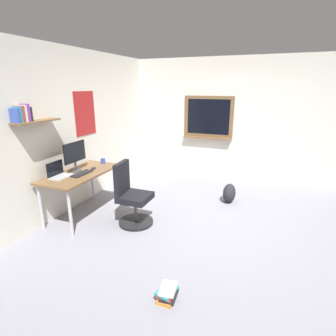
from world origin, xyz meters
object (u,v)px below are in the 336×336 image
object	(u,v)px
keyboard	(82,174)
backpack	(229,193)
coffee_mug	(103,161)
monitor_primary	(75,154)
laptop	(59,173)
office_chair	(131,198)
desk	(81,177)
book_stack_on_floor	(168,293)
computer_mouse	(93,168)

from	to	relation	value
keyboard	backpack	distance (m)	2.53
coffee_mug	backpack	bearing A→B (deg)	-68.43
monitor_primary	laptop	bearing A→B (deg)	171.60
office_chair	laptop	world-z (taller)	office_chair
keyboard	laptop	bearing A→B (deg)	134.46
laptop	monitor_primary	size ratio (longest dim) A/B	0.67
laptop	coffee_mug	bearing A→B (deg)	-12.19
desk	office_chair	size ratio (longest dim) A/B	1.38
office_chair	backpack	xyz separation A→B (m)	(1.32, -1.24, -0.24)
office_chair	laptop	xyz separation A→B (m)	(-0.34, 1.00, 0.37)
monitor_primary	book_stack_on_floor	distance (m)	2.54
monitor_primary	computer_mouse	bearing A→B (deg)	-45.43
coffee_mug	backpack	size ratio (longest dim) A/B	0.27
monitor_primary	computer_mouse	distance (m)	0.36
laptop	book_stack_on_floor	distance (m)	2.37
keyboard	backpack	xyz separation A→B (m)	(1.43, -2.01, -0.56)
keyboard	computer_mouse	size ratio (longest dim) A/B	3.56
backpack	coffee_mug	bearing A→B (deg)	111.57
coffee_mug	book_stack_on_floor	size ratio (longest dim) A/B	0.39
backpack	monitor_primary	bearing A→B (deg)	121.29
laptop	monitor_primary	distance (m)	0.39
office_chair	book_stack_on_floor	xyz separation A→B (m)	(-1.23, -1.08, -0.34)
office_chair	monitor_primary	size ratio (longest dim) A/B	2.05
office_chair	backpack	bearing A→B (deg)	-43.26
book_stack_on_floor	laptop	bearing A→B (deg)	66.87
laptop	coffee_mug	xyz separation A→B (m)	(0.85, -0.18, -0.01)
office_chair	monitor_primary	distance (m)	1.12
keyboard	book_stack_on_floor	xyz separation A→B (m)	(-1.12, -1.85, -0.66)
laptop	computer_mouse	xyz separation A→B (m)	(0.51, -0.23, -0.04)
backpack	office_chair	bearing A→B (deg)	136.74
book_stack_on_floor	desk	bearing A→B (deg)	58.47
laptop	book_stack_on_floor	bearing A→B (deg)	-113.13
computer_mouse	coffee_mug	distance (m)	0.34
computer_mouse	book_stack_on_floor	distance (m)	2.41
keyboard	monitor_primary	bearing A→B (deg)	62.07
monitor_primary	coffee_mug	distance (m)	0.58
laptop	coffee_mug	world-z (taller)	laptop
keyboard	coffee_mug	bearing A→B (deg)	4.62
laptop	computer_mouse	size ratio (longest dim) A/B	2.98
keyboard	desk	bearing A→B (deg)	50.97
desk	computer_mouse	distance (m)	0.25
desk	computer_mouse	size ratio (longest dim) A/B	12.56
coffee_mug	office_chair	bearing A→B (deg)	-121.57
desk	coffee_mug	world-z (taller)	coffee_mug
desk	office_chair	world-z (taller)	office_chair
backpack	book_stack_on_floor	world-z (taller)	backpack
backpack	computer_mouse	bearing A→B (deg)	119.82
desk	backpack	xyz separation A→B (m)	(1.37, -2.09, -0.47)
office_chair	computer_mouse	bearing A→B (deg)	77.84
office_chair	coffee_mug	world-z (taller)	office_chair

